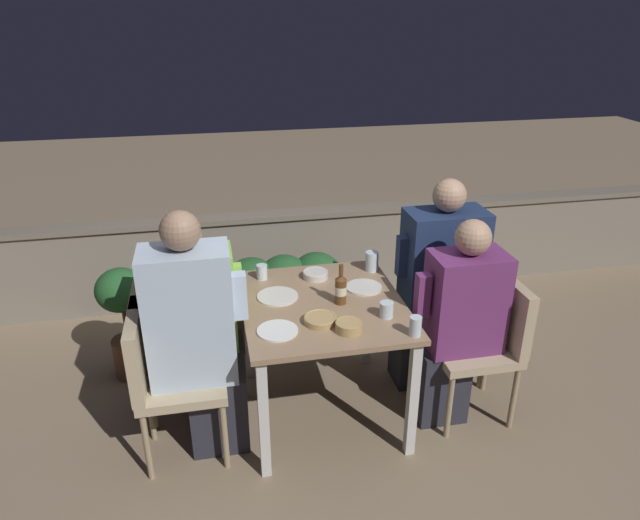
{
  "coord_description": "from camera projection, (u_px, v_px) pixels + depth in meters",
  "views": [
    {
      "loc": [
        -0.56,
        -2.65,
        2.21
      ],
      "look_at": [
        0.0,
        0.07,
        0.95
      ],
      "focal_mm": 32.0,
      "sensor_mm": 36.0,
      "label": 1
    }
  ],
  "objects": [
    {
      "name": "glass_cup_2",
      "position": [
        415.0,
        326.0,
        2.76
      ],
      "size": [
        0.06,
        0.06,
        0.1
      ],
      "color": "silver",
      "rests_on": "dining_table"
    },
    {
      "name": "chair_left_far",
      "position": [
        164.0,
        339.0,
        3.14
      ],
      "size": [
        0.45,
        0.44,
        0.84
      ],
      "color": "tan",
      "rests_on": "ground_plane"
    },
    {
      "name": "chair_right_near",
      "position": [
        488.0,
        334.0,
        3.19
      ],
      "size": [
        0.45,
        0.44,
        0.84
      ],
      "color": "tan",
      "rests_on": "ground_plane"
    },
    {
      "name": "potted_plant",
      "position": [
        124.0,
        313.0,
        3.53
      ],
      "size": [
        0.3,
        0.3,
        0.75
      ],
      "color": "brown",
      "rests_on": "ground_plane"
    },
    {
      "name": "person_purple_stripe",
      "position": [
        457.0,
        323.0,
        3.12
      ],
      "size": [
        0.48,
        0.26,
        1.21
      ],
      "color": "#282833",
      "rests_on": "ground_plane"
    },
    {
      "name": "beer_bottle",
      "position": [
        341.0,
        289.0,
        3.04
      ],
      "size": [
        0.06,
        0.06,
        0.23
      ],
      "color": "brown",
      "rests_on": "dining_table"
    },
    {
      "name": "glass_cup_0",
      "position": [
        262.0,
        272.0,
        3.33
      ],
      "size": [
        0.06,
        0.06,
        0.09
      ],
      "color": "silver",
      "rests_on": "dining_table"
    },
    {
      "name": "bowl_1",
      "position": [
        320.0,
        319.0,
        2.88
      ],
      "size": [
        0.17,
        0.17,
        0.03
      ],
      "color": "tan",
      "rests_on": "dining_table"
    },
    {
      "name": "glass_cup_1",
      "position": [
        386.0,
        310.0,
        2.93
      ],
      "size": [
        0.07,
        0.07,
        0.08
      ],
      "color": "silver",
      "rests_on": "dining_table"
    },
    {
      "name": "glass_cup_3",
      "position": [
        372.0,
        261.0,
        3.43
      ],
      "size": [
        0.08,
        0.08,
        0.12
      ],
      "color": "silver",
      "rests_on": "dining_table"
    },
    {
      "name": "bowl_0",
      "position": [
        349.0,
        326.0,
        2.81
      ],
      "size": [
        0.13,
        0.13,
        0.05
      ],
      "color": "tan",
      "rests_on": "dining_table"
    },
    {
      "name": "person_green_blouse",
      "position": [
        199.0,
        322.0,
        3.14
      ],
      "size": [
        0.52,
        0.26,
        1.21
      ],
      "color": "#282833",
      "rests_on": "ground_plane"
    },
    {
      "name": "dining_table",
      "position": [
        323.0,
        317.0,
        3.12
      ],
      "size": [
        0.87,
        0.96,
        0.73
      ],
      "color": "#937556",
      "rests_on": "ground_plane"
    },
    {
      "name": "person_blue_shirt",
      "position": [
        198.0,
        338.0,
        2.85
      ],
      "size": [
        0.5,
        0.26,
        1.35
      ],
      "color": "#282833",
      "rests_on": "ground_plane"
    },
    {
      "name": "planter_hedge",
      "position": [
        285.0,
        293.0,
        3.99
      ],
      "size": [
        0.83,
        0.47,
        0.62
      ],
      "color": "brown",
      "rests_on": "ground_plane"
    },
    {
      "name": "parapet_wall",
      "position": [
        285.0,
        254.0,
        4.56
      ],
      "size": [
        9.0,
        0.18,
        0.72
      ],
      "color": "gray",
      "rests_on": "ground_plane"
    },
    {
      "name": "chair_left_near",
      "position": [
        162.0,
        370.0,
        2.88
      ],
      "size": [
        0.45,
        0.44,
        0.84
      ],
      "color": "tan",
      "rests_on": "ground_plane"
    },
    {
      "name": "plate_0",
      "position": [
        364.0,
        287.0,
        3.23
      ],
      "size": [
        0.21,
        0.21,
        0.01
      ],
      "color": "silver",
      "rests_on": "dining_table"
    },
    {
      "name": "bowl_2",
      "position": [
        315.0,
        274.0,
        3.35
      ],
      "size": [
        0.15,
        0.15,
        0.04
      ],
      "color": "beige",
      "rests_on": "dining_table"
    },
    {
      "name": "chair_right_far",
      "position": [
        463.0,
        304.0,
        3.51
      ],
      "size": [
        0.45,
        0.44,
        0.84
      ],
      "color": "tan",
      "rests_on": "ground_plane"
    },
    {
      "name": "plate_2",
      "position": [
        277.0,
        331.0,
        2.81
      ],
      "size": [
        0.2,
        0.2,
        0.01
      ],
      "color": "white",
      "rests_on": "dining_table"
    },
    {
      "name": "plate_1",
      "position": [
        278.0,
        296.0,
        3.13
      ],
      "size": [
        0.23,
        0.23,
        0.01
      ],
      "color": "silver",
      "rests_on": "dining_table"
    },
    {
      "name": "person_navy_jumper",
      "position": [
        436.0,
        286.0,
        3.41
      ],
      "size": [
        0.52,
        0.26,
        1.32
      ],
      "color": "#282833",
      "rests_on": "ground_plane"
    },
    {
      "name": "ground_plane",
      "position": [
        322.0,
        410.0,
        3.38
      ],
      "size": [
        16.0,
        16.0,
        0.0
      ],
      "primitive_type": "plane",
      "color": "#847056"
    }
  ]
}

